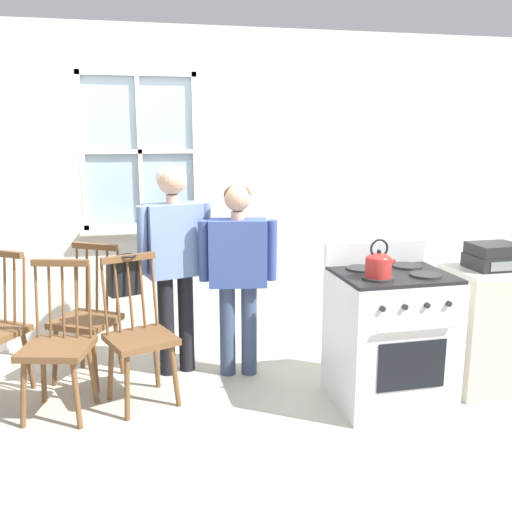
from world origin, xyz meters
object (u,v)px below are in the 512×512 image
chair_near_wall (88,320)px  person_elderly_left (174,248)px  potted_plant (170,220)px  kettle (379,264)px  chair_near_stove (58,347)px  stove (389,337)px  chair_by_window (140,338)px  side_counter (485,328)px  stereo (494,256)px  person_teen_center (238,262)px  handbag (125,276)px

chair_near_wall → person_elderly_left: bearing=29.9°
potted_plant → kettle: bearing=-53.7°
chair_near_stove → kettle: 2.15m
chair_near_wall → potted_plant: size_ratio=4.31×
stove → chair_near_stove: bearing=171.7°
stove → chair_by_window: bearing=167.4°
potted_plant → side_counter: (2.14, -1.42, -0.65)m
kettle → side_counter: bearing=11.2°
side_counter → chair_near_wall: bearing=164.3°
potted_plant → stereo: size_ratio=0.70×
potted_plant → person_elderly_left: bearing=-92.5°
kettle → side_counter: size_ratio=0.27×
chair_by_window → stereo: stereo is taller
chair_by_window → stereo: bearing=-27.6°
chair_near_stove → chair_near_wall: bearing=88.2°
chair_near_wall → chair_near_stove: 0.55m
person_teen_center → handbag: 0.83m
handbag → stereo: (2.54, -0.55, 0.13)m
chair_near_wall → stove: size_ratio=0.94×
chair_by_window → potted_plant: bearing=54.2°
chair_by_window → potted_plant: size_ratio=4.31×
person_teen_center → side_counter: 1.87m
chair_near_stove → person_elderly_left: bearing=46.7°
potted_plant → side_counter: potted_plant is taller
kettle → handbag: 1.75m
person_elderly_left → kettle: size_ratio=6.52×
chair_by_window → chair_near_wall: 0.60m
handbag → side_counter: size_ratio=0.34×
chair_by_window → stove: stove is taller
chair_by_window → chair_near_stove: 0.53m
person_teen_center → kettle: (0.75, -0.81, 0.13)m
person_elderly_left → stove: bearing=-45.6°
chair_near_wall → stereo: 2.98m
stove → potted_plant: potted_plant is taller
stereo → potted_plant: bearing=146.0°
chair_near_wall → kettle: size_ratio=4.15×
kettle → potted_plant: bearing=126.3°
side_counter → potted_plant: bearing=146.4°
potted_plant → handbag: potted_plant is taller
handbag → chair_near_wall: bearing=138.1°
potted_plant → stereo: (2.14, -1.44, -0.12)m
kettle → stereo: size_ratio=0.73×
chair_by_window → side_counter: size_ratio=1.14×
chair_by_window → potted_plant: potted_plant is taller
person_elderly_left → stereo: size_ratio=4.74×
chair_near_wall → side_counter: bearing=16.2°
chair_near_wall → stereo: bearing=15.8°
person_teen_center → handbag: person_teen_center is taller
person_teen_center → stove: size_ratio=1.36×
chair_near_wall → chair_near_stove: size_ratio=1.00×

